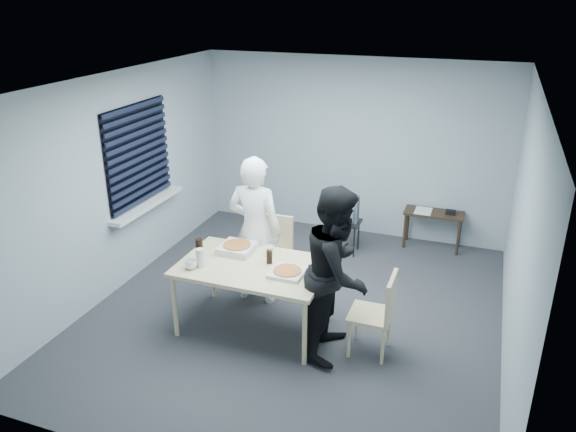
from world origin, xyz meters
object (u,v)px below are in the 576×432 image
at_px(stool, 348,229).
at_px(mug_a, 191,265).
at_px(dining_table, 253,270).
at_px(chair_right, 380,309).
at_px(soda_bottle, 200,251).
at_px(person_black, 337,272).
at_px(chair_far, 274,246).
at_px(person_white, 255,231).
at_px(backpack, 348,209).
at_px(mug_b, 270,250).
at_px(side_table, 434,217).

bearing_deg(stool, mug_a, -112.96).
height_order(dining_table, mug_a, mug_a).
bearing_deg(mug_a, chair_right, 8.50).
bearing_deg(soda_bottle, person_black, 1.71).
height_order(chair_far, stool, chair_far).
bearing_deg(stool, dining_table, -102.34).
height_order(person_white, soda_bottle, person_white).
relative_size(dining_table, chair_right, 1.76).
bearing_deg(person_white, soda_bottle, 64.13).
bearing_deg(person_black, backpack, 11.48).
height_order(chair_right, mug_b, chair_right).
xyz_separation_m(chair_far, mug_b, (0.22, -0.68, 0.29)).
height_order(chair_far, person_white, person_white).
height_order(chair_right, person_black, person_black).
relative_size(person_white, soda_bottle, 6.69).
bearing_deg(dining_table, backpack, 77.59).
distance_m(chair_right, person_white, 1.73).
relative_size(person_white, mug_b, 17.70).
bearing_deg(chair_right, side_table, 85.55).
bearing_deg(stool, chair_right, -68.03).
distance_m(stool, mug_b, 1.97).
relative_size(person_white, person_black, 1.00).
distance_m(stool, backpack, 0.30).
height_order(side_table, mug_b, mug_b).
bearing_deg(stool, person_black, -78.58).
relative_size(chair_far, backpack, 2.35).
relative_size(person_white, side_table, 2.17).
bearing_deg(chair_right, soda_bottle, -176.59).
bearing_deg(soda_bottle, chair_right, 3.41).
relative_size(backpack, mug_a, 3.08).
xyz_separation_m(chair_far, soda_bottle, (-0.40, -1.11, 0.38)).
xyz_separation_m(chair_right, soda_bottle, (-1.92, -0.11, 0.38)).
bearing_deg(mug_a, person_black, 8.28).
bearing_deg(dining_table, stool, 77.66).
height_order(side_table, soda_bottle, soda_bottle).
bearing_deg(backpack, soda_bottle, -119.24).
bearing_deg(side_table, person_white, -129.65).
height_order(person_white, mug_b, person_white).
distance_m(side_table, mug_b, 2.88).
bearing_deg(person_black, chair_right, -80.72).
distance_m(person_black, soda_bottle, 1.50).
bearing_deg(dining_table, chair_far, 98.96).
bearing_deg(person_white, mug_a, 68.20).
bearing_deg(mug_b, mug_a, -136.52).
xyz_separation_m(dining_table, chair_right, (1.36, -0.01, -0.19)).
bearing_deg(person_black, mug_b, 65.86).
relative_size(mug_b, soda_bottle, 0.38).
height_order(person_black, stool, person_black).
bearing_deg(dining_table, side_table, 60.18).
relative_size(person_black, mug_a, 14.39).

